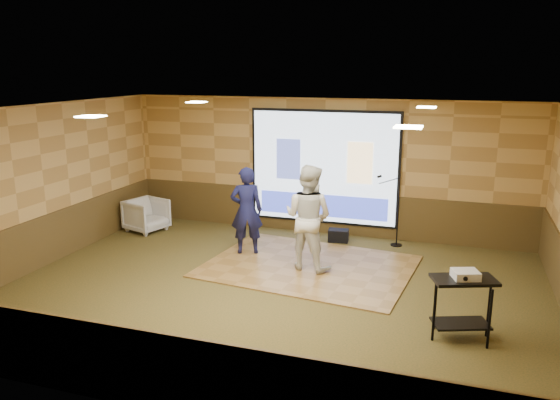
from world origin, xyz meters
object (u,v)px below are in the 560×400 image
(player_left, at_px, (247,210))
(player_right, at_px, (308,217))
(av_table, at_px, (463,298))
(projector_screen, at_px, (324,169))
(dance_floor, at_px, (309,266))
(banquet_chair, at_px, (147,215))
(duffel_bag, at_px, (338,235))
(projector, at_px, (465,275))
(mic_stand, at_px, (395,223))

(player_left, height_order, player_right, player_right)
(av_table, bearing_deg, projector_screen, 125.60)
(dance_floor, bearing_deg, projector_screen, 97.23)
(dance_floor, relative_size, player_left, 2.13)
(av_table, xyz_separation_m, banquet_chair, (-6.82, 3.08, -0.24))
(banquet_chair, xyz_separation_m, duffel_bag, (4.31, 0.61, -0.24))
(player_right, bearing_deg, av_table, 157.98)
(projector_screen, distance_m, projector, 5.16)
(player_left, distance_m, player_right, 1.44)
(banquet_chair, bearing_deg, player_right, -88.61)
(dance_floor, distance_m, player_right, 0.99)
(av_table, bearing_deg, duffel_bag, 124.26)
(player_right, bearing_deg, projector, 158.00)
(av_table, height_order, mic_stand, mic_stand)
(player_right, bearing_deg, banquet_chair, -2.57)
(duffel_bag, bearing_deg, av_table, -55.74)
(player_right, relative_size, mic_stand, 1.30)
(mic_stand, distance_m, duffel_bag, 1.22)
(player_right, xyz_separation_m, banquet_chair, (-4.12, 1.17, -0.62))
(projector_screen, xyz_separation_m, projector, (2.99, -4.17, -0.53))
(projector_screen, xyz_separation_m, dance_floor, (0.27, -2.15, -1.46))
(player_right, xyz_separation_m, mic_stand, (1.35, 1.89, -0.50))
(projector_screen, bearing_deg, projector, -54.35)
(av_table, relative_size, mic_stand, 0.59)
(mic_stand, bearing_deg, player_right, -111.33)
(player_right, xyz_separation_m, duffel_bag, (0.19, 1.78, -0.86))
(mic_stand, bearing_deg, projector_screen, -178.23)
(dance_floor, height_order, banquet_chair, banquet_chair)
(av_table, bearing_deg, projector, -27.18)
(dance_floor, distance_m, banquet_chair, 4.27)
(av_table, xyz_separation_m, duffel_bag, (-2.51, 3.69, -0.47))
(dance_floor, distance_m, duffel_bag, 1.69)
(player_right, bearing_deg, projector_screen, -69.79)
(player_right, relative_size, banquet_chair, 2.38)
(dance_floor, bearing_deg, player_left, 166.66)
(projector_screen, xyz_separation_m, player_right, (0.28, -2.25, -0.48))
(player_right, relative_size, projector, 5.78)
(player_left, height_order, mic_stand, player_left)
(player_right, height_order, banquet_chair, player_right)
(duffel_bag, bearing_deg, player_right, -96.23)
(projector_screen, relative_size, projector, 9.92)
(mic_stand, xyz_separation_m, duffel_bag, (-1.16, -0.11, -0.36))
(av_table, distance_m, mic_stand, 4.04)
(banquet_chair, bearing_deg, dance_floor, -87.33)
(projector_screen, relative_size, player_left, 1.91)
(duffel_bag, bearing_deg, projector, -55.67)
(player_right, bearing_deg, mic_stand, -112.40)
(projector, bearing_deg, player_left, 130.20)
(dance_floor, xyz_separation_m, banquet_chair, (-4.11, 1.07, 0.36))
(projector, bearing_deg, dance_floor, 123.42)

